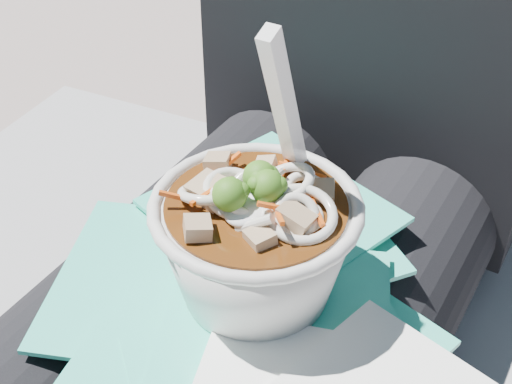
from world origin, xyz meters
The scene contains 4 objects.
lap centered at (0.00, 0.00, 0.50)m, with size 0.32×0.48×0.15m.
person_body centered at (0.00, 0.09, 0.53)m, with size 0.34×0.94×0.98m.
plastic_bag centered at (0.04, -0.03, 0.59)m, with size 0.36×0.38×0.02m.
udon_bowl centered at (0.04, -0.01, 0.65)m, with size 0.15×0.15×0.20m.
Camera 1 is at (0.22, -0.33, 0.97)m, focal length 50.00 mm.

